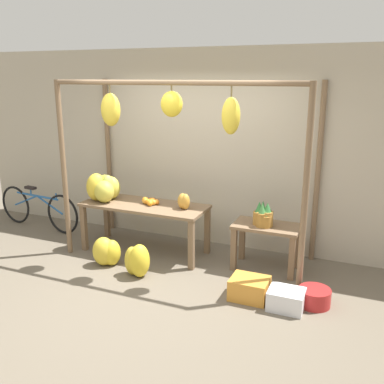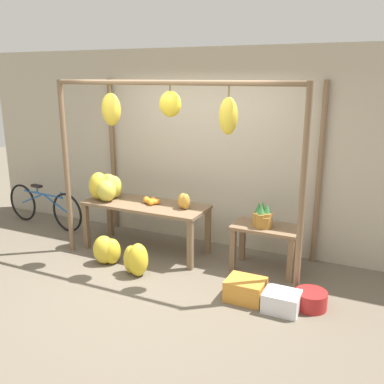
{
  "view_description": "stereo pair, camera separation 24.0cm",
  "coord_description": "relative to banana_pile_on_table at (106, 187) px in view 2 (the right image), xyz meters",
  "views": [
    {
      "loc": [
        2.18,
        -4.06,
        2.42
      ],
      "look_at": [
        0.1,
        0.91,
        0.95
      ],
      "focal_mm": 40.0,
      "sensor_mm": 36.0,
      "label": 1
    },
    {
      "loc": [
        2.4,
        -3.96,
        2.42
      ],
      "look_at": [
        0.1,
        0.91,
        0.95
      ],
      "focal_mm": 40.0,
      "sensor_mm": 36.0,
      "label": 2
    }
  ],
  "objects": [
    {
      "name": "fruit_crate_purple",
      "position": [
        2.75,
        -0.73,
        -0.77
      ],
      "size": [
        0.38,
        0.31,
        0.21
      ],
      "color": "silver",
      "rests_on": "ground_plane"
    },
    {
      "name": "banana_pile_ground_right",
      "position": [
        0.89,
        -0.67,
        -0.67
      ],
      "size": [
        0.39,
        0.34,
        0.43
      ],
      "color": "yellow",
      "rests_on": "ground_plane"
    },
    {
      "name": "display_table_main",
      "position": [
        0.61,
        0.06,
        -0.27
      ],
      "size": [
        1.76,
        0.67,
        0.7
      ],
      "color": "brown",
      "rests_on": "ground_plane"
    },
    {
      "name": "display_table_side",
      "position": [
        2.31,
        0.15,
        -0.42
      ],
      "size": [
        0.83,
        0.48,
        0.6
      ],
      "color": "brown",
      "rests_on": "ground_plane"
    },
    {
      "name": "blue_bucket",
      "position": [
        3.02,
        -0.54,
        -0.78
      ],
      "size": [
        0.35,
        0.35,
        0.19
      ],
      "color": "#AD2323",
      "rests_on": "ground_plane"
    },
    {
      "name": "banana_pile_on_table",
      "position": [
        0.0,
        0.0,
        0.0
      ],
      "size": [
        0.53,
        0.51,
        0.4
      ],
      "color": "#9EB247",
      "rests_on": "display_table_main"
    },
    {
      "name": "stall_awning",
      "position": [
        1.18,
        -0.16,
        0.84
      ],
      "size": [
        3.26,
        1.23,
        2.37
      ],
      "color": "brown",
      "rests_on": "ground_plane"
    },
    {
      "name": "pineapple_cluster",
      "position": [
        2.27,
        0.1,
        -0.15
      ],
      "size": [
        0.26,
        0.22,
        0.31
      ],
      "color": "#A3702D",
      "rests_on": "display_table_side"
    },
    {
      "name": "shop_wall_back",
      "position": [
        1.23,
        0.78,
        0.52
      ],
      "size": [
        8.0,
        0.08,
        2.8
      ],
      "color": "#B2A893",
      "rests_on": "ground_plane"
    },
    {
      "name": "parked_bicycle",
      "position": [
        -1.47,
        0.24,
        -0.54
      ],
      "size": [
        1.71,
        0.22,
        0.68
      ],
      "color": "black",
      "rests_on": "ground_plane"
    },
    {
      "name": "fruit_crate_white",
      "position": [
        2.33,
        -0.67,
        -0.76
      ],
      "size": [
        0.42,
        0.35,
        0.24
      ],
      "color": "orange",
      "rests_on": "ground_plane"
    },
    {
      "name": "banana_pile_ground_left",
      "position": [
        0.35,
        -0.54,
        -0.7
      ],
      "size": [
        0.43,
        0.37,
        0.39
      ],
      "color": "yellow",
      "rests_on": "ground_plane"
    },
    {
      "name": "ground_plane",
      "position": [
        1.23,
        -0.86,
        -0.88
      ],
      "size": [
        20.0,
        20.0,
        0.0
      ],
      "primitive_type": "plane",
      "color": "#665B4C"
    },
    {
      "name": "orange_pile",
      "position": [
        0.69,
        0.08,
        -0.14
      ],
      "size": [
        0.25,
        0.23,
        0.1
      ],
      "color": "orange",
      "rests_on": "display_table_main"
    },
    {
      "name": "papaya_pile",
      "position": [
        1.2,
        0.07,
        -0.07
      ],
      "size": [
        0.23,
        0.21,
        0.21
      ],
      "color": "gold",
      "rests_on": "display_table_main"
    }
  ]
}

